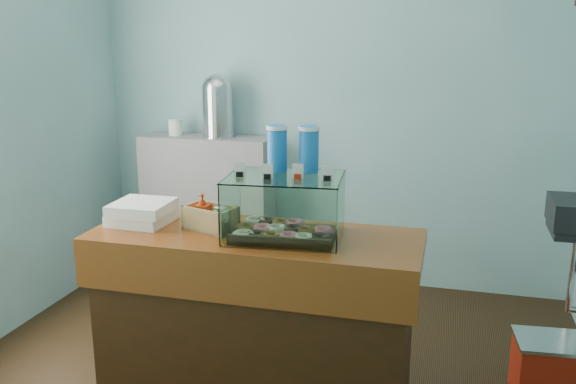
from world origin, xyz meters
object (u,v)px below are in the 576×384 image
(coffee_urn, at_px, (218,104))
(red_cooler, at_px, (551,369))
(display_case, at_px, (285,203))
(counter, at_px, (256,318))

(coffee_urn, height_order, red_cooler, coffee_urn)
(display_case, xyz_separation_m, red_cooler, (1.31, 0.39, -0.89))
(coffee_urn, relative_size, red_cooler, 1.17)
(display_case, distance_m, red_cooler, 1.63)
(display_case, relative_size, red_cooler, 1.43)
(counter, xyz_separation_m, display_case, (0.15, 0.02, 0.60))
(counter, bearing_deg, display_case, 8.09)
(display_case, bearing_deg, counter, -177.35)
(counter, height_order, coffee_urn, coffee_urn)
(display_case, bearing_deg, red_cooler, 11.10)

